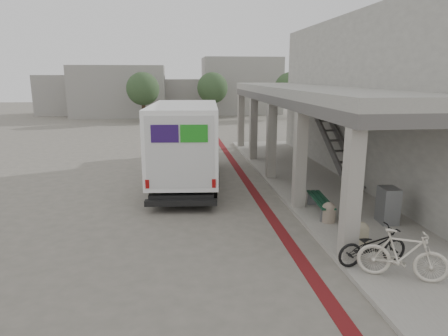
{
  "coord_description": "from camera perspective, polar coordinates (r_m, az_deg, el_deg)",
  "views": [
    {
      "loc": [
        -2.03,
        -12.14,
        4.5
      ],
      "look_at": [
        -0.5,
        0.19,
        1.6
      ],
      "focal_mm": 32.0,
      "sensor_mm": 36.0,
      "label": 1
    }
  ],
  "objects": [
    {
      "name": "ground",
      "position": [
        13.1,
        2.28,
        -6.95
      ],
      "size": [
        120.0,
        120.0,
        0.0
      ],
      "primitive_type": "plane",
      "color": "#635F55",
      "rests_on": "ground"
    },
    {
      "name": "bike_lane_stripe",
      "position": [
        15.14,
        4.8,
        -4.17
      ],
      "size": [
        0.35,
        40.0,
        0.01
      ],
      "primitive_type": "cube",
      "color": "maroon",
      "rests_on": "ground"
    },
    {
      "name": "sidewalk",
      "position": [
        14.26,
        18.43,
        -5.7
      ],
      "size": [
        4.4,
        28.0,
        0.12
      ],
      "primitive_type": "cube",
      "color": "gray",
      "rests_on": "ground"
    },
    {
      "name": "transit_building",
      "position": [
        18.88,
        21.19,
        8.94
      ],
      "size": [
        7.6,
        17.0,
        7.0
      ],
      "color": "gray",
      "rests_on": "ground"
    },
    {
      "name": "distant_backdrop",
      "position": [
        48.06,
        -8.2,
        10.88
      ],
      "size": [
        28.0,
        10.0,
        6.5
      ],
      "color": "gray",
      "rests_on": "ground"
    },
    {
      "name": "tree_left",
      "position": [
        40.27,
        -11.52,
        11.01
      ],
      "size": [
        3.2,
        3.2,
        4.8
      ],
      "color": "#38281C",
      "rests_on": "ground"
    },
    {
      "name": "tree_mid",
      "position": [
        42.35,
        -1.65,
        11.36
      ],
      "size": [
        3.2,
        3.2,
        4.8
      ],
      "color": "#38281C",
      "rests_on": "ground"
    },
    {
      "name": "tree_right",
      "position": [
        42.88,
        9.4,
        11.21
      ],
      "size": [
        3.2,
        3.2,
        4.8
      ],
      "color": "#38281C",
      "rests_on": "ground"
    },
    {
      "name": "fedex_truck",
      "position": [
        16.73,
        -5.45,
        3.83
      ],
      "size": [
        3.11,
        8.14,
        3.4
      ],
      "rotation": [
        0.0,
        0.0,
        -0.08
      ],
      "color": "black",
      "rests_on": "ground"
    },
    {
      "name": "bench",
      "position": [
        13.37,
        13.59,
        -4.83
      ],
      "size": [
        0.63,
        2.05,
        0.47
      ],
      "rotation": [
        0.0,
        0.0,
        -0.1
      ],
      "color": "slate",
      "rests_on": "sidewalk"
    },
    {
      "name": "bollard_near",
      "position": [
        11.37,
        19.03,
        -8.7
      ],
      "size": [
        0.39,
        0.39,
        0.58
      ],
      "color": "gray",
      "rests_on": "sidewalk"
    },
    {
      "name": "bollard_far",
      "position": [
        12.62,
        14.73,
        -6.11
      ],
      "size": [
        0.42,
        0.42,
        0.62
      ],
      "color": "gray",
      "rests_on": "sidewalk"
    },
    {
      "name": "utility_cabinet",
      "position": [
        13.06,
        22.39,
        -4.94
      ],
      "size": [
        0.54,
        0.69,
        1.1
      ],
      "primitive_type": "cube",
      "rotation": [
        0.0,
        0.0,
        -0.07
      ],
      "color": "slate",
      "rests_on": "sidewalk"
    },
    {
      "name": "bicycle_black",
      "position": [
        10.17,
        20.44,
        -10.41
      ],
      "size": [
        1.81,
        0.8,
        0.92
      ],
      "primitive_type": "imported",
      "rotation": [
        0.0,
        0.0,
        1.68
      ],
      "color": "black",
      "rests_on": "sidewalk"
    },
    {
      "name": "bicycle_cream",
      "position": [
        9.7,
        24.17,
        -11.24
      ],
      "size": [
        1.93,
        1.31,
        1.13
      ],
      "primitive_type": "imported",
      "rotation": [
        0.0,
        0.0,
        1.11
      ],
      "color": "beige",
      "rests_on": "sidewalk"
    }
  ]
}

